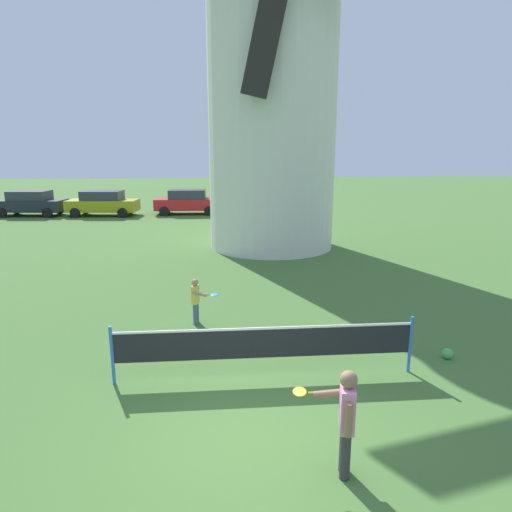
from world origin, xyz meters
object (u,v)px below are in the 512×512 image
tennis_net (265,343)px  stray_ball (448,354)px  parked_car_black (30,203)px  parked_car_mustard (103,203)px  player_near (345,417)px  windmill (273,67)px  player_far (197,298)px  parked_car_red (187,201)px

tennis_net → stray_ball: (3.73, 0.45, -0.58)m
parked_car_black → parked_car_mustard: size_ratio=0.97×
tennis_net → player_near: size_ratio=3.76×
windmill → player_near: size_ratio=10.23×
player_far → parked_car_red: (-1.40, 18.80, 0.18)m
stray_ball → parked_car_mustard: parked_car_mustard is taller
tennis_net → stray_ball: bearing=6.9°
player_far → parked_car_red: size_ratio=0.27×
windmill → player_near: windmill is taller
player_far → stray_ball: bearing=-24.4°
windmill → tennis_net: (-1.45, -11.36, -6.55)m
windmill → parked_car_red: size_ratio=3.63×
windmill → stray_ball: bearing=-78.2°
stray_ball → parked_car_black: parked_car_black is taller
windmill → player_far: 11.21m
tennis_net → parked_car_red: parked_car_red is taller
stray_ball → parked_car_mustard: bearing=119.4°
tennis_net → player_near: player_near is taller
parked_car_red → tennis_net: bearing=-82.7°
parked_car_mustard → tennis_net: bearing=-69.4°
player_near → tennis_net: bearing=105.8°
parked_car_red → parked_car_mustard: bearing=-176.2°
tennis_net → parked_car_black: size_ratio=1.28×
tennis_net → player_far: player_far is taller
windmill → parked_car_mustard: bearing=133.8°
windmill → player_far: bearing=-108.1°
stray_ball → parked_car_mustard: size_ratio=0.05×
player_near → parked_car_mustard: 25.34m
player_near → stray_ball: player_near is taller
tennis_net → parked_car_red: bearing=97.3°
player_far → parked_car_black: 21.86m
tennis_net → stray_ball: 3.80m
windmill → parked_car_mustard: 15.07m
player_near → parked_car_black: (-13.22, 24.16, -0.02)m
stray_ball → parked_car_red: bearing=107.1°
windmill → parked_car_black: 18.44m
parked_car_black → parked_car_red: bearing=-0.1°
player_near → parked_car_red: bearing=98.2°
windmill → stray_ball: size_ratio=68.98×
tennis_net → parked_car_black: (-12.49, 21.57, 0.12)m
tennis_net → player_far: size_ratio=4.94×
tennis_net → parked_car_mustard: bearing=110.6°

